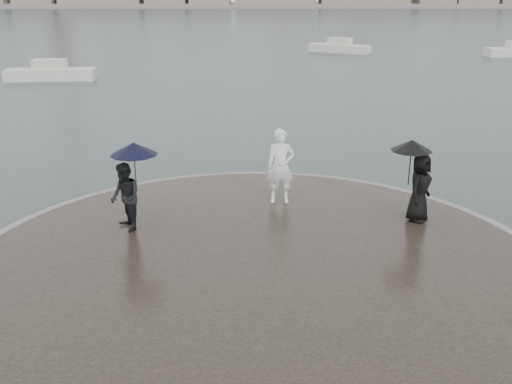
{
  "coord_description": "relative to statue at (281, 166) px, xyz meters",
  "views": [
    {
      "loc": [
        -0.05,
        -6.78,
        5.64
      ],
      "look_at": [
        0.0,
        4.8,
        1.45
      ],
      "focal_mm": 40.0,
      "sensor_mm": 36.0,
      "label": 1
    }
  ],
  "objects": [
    {
      "name": "statue",
      "position": [
        0.0,
        0.0,
        0.0
      ],
      "size": [
        0.71,
        0.47,
        1.92
      ],
      "primitive_type": "imported",
      "rotation": [
        0.0,
        0.0,
        0.01
      ],
      "color": "white",
      "rests_on": "quay_tip"
    },
    {
      "name": "visitor_right",
      "position": [
        3.15,
        -1.22,
        0.12
      ],
      "size": [
        1.18,
        1.06,
        1.95
      ],
      "color": "black",
      "rests_on": "quay_tip"
    },
    {
      "name": "visitor_left",
      "position": [
        -3.52,
        -1.76,
        0.16
      ],
      "size": [
        1.24,
        1.12,
        2.04
      ],
      "color": "black",
      "rests_on": "quay_tip"
    },
    {
      "name": "kerb_ring",
      "position": [
        -0.64,
        -3.58,
        -1.16
      ],
      "size": [
        12.5,
        12.5,
        0.32
      ],
      "primitive_type": "cylinder",
      "color": "gray",
      "rests_on": "ground"
    },
    {
      "name": "boats",
      "position": [
        5.14,
        32.56,
        -0.94
      ],
      "size": [
        41.18,
        19.25,
        1.5
      ],
      "color": "silver",
      "rests_on": "ground"
    },
    {
      "name": "quay_tip",
      "position": [
        -0.64,
        -3.58,
        -1.14
      ],
      "size": [
        11.9,
        11.9,
        0.36
      ],
      "primitive_type": "cylinder",
      "color": "#2D261E",
      "rests_on": "ground"
    }
  ]
}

